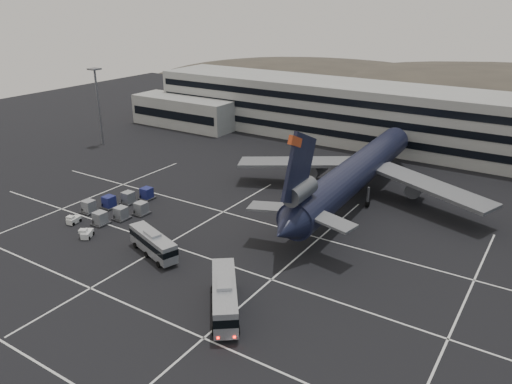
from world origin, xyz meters
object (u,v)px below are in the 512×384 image
(trijet_main, at_px, (355,173))
(tug_a, at_px, (73,220))
(uld_cluster, at_px, (120,206))
(bus_far, at_px, (153,243))
(bus_near, at_px, (224,295))

(trijet_main, height_order, tug_a, trijet_main)
(uld_cluster, bearing_deg, tug_a, -109.10)
(tug_a, height_order, uld_cluster, uld_cluster)
(tug_a, bearing_deg, bus_far, -12.51)
(trijet_main, xyz_separation_m, bus_near, (0.64, -39.39, -2.97))
(trijet_main, height_order, uld_cluster, trijet_main)
(bus_far, bearing_deg, tug_a, 106.62)
(bus_near, bearing_deg, trijet_main, 53.24)
(bus_far, height_order, tug_a, bus_far)
(bus_far, height_order, uld_cluster, bus_far)
(trijet_main, xyz_separation_m, uld_cluster, (-31.31, -25.67, -4.21))
(bus_near, bearing_deg, tug_a, 132.06)
(tug_a, distance_m, uld_cluster, 7.92)
(trijet_main, distance_m, uld_cluster, 40.71)
(bus_near, height_order, uld_cluster, bus_near)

